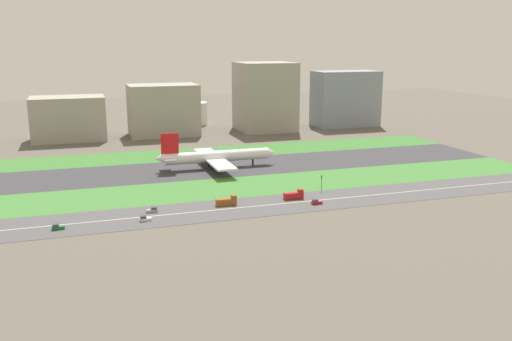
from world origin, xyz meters
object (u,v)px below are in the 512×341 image
(truck_0, at_px, (227,202))
(traffic_light, at_px, (322,182))
(truck_1, at_px, (294,195))
(hangar_building, at_px, (163,110))
(airliner, at_px, (214,157))
(car_1, at_px, (58,227))
(car_3, at_px, (145,219))
(car_0, at_px, (316,202))
(office_tower, at_px, (265,97))
(car_2, at_px, (153,210))
(fuel_tank_west, at_px, (156,118))
(fuel_tank_centre, at_px, (193,113))
(cargo_warehouse, at_px, (345,99))
(terminal_building, at_px, (68,118))

(truck_0, distance_m, traffic_light, 46.73)
(truck_1, relative_size, hangar_building, 0.18)
(airliner, relative_size, car_1, 14.77)
(airliner, distance_m, truck_1, 70.43)
(car_3, bearing_deg, car_0, -180.00)
(truck_0, xyz_separation_m, car_0, (35.42, -10.00, -0.75))
(car_0, xyz_separation_m, office_tower, (43.96, 192.00, 24.21))
(car_1, height_order, car_3, same)
(car_2, xyz_separation_m, fuel_tank_west, (34.34, 227.00, 5.60))
(airliner, height_order, truck_0, airliner)
(airliner, distance_m, fuel_tank_centre, 160.49)
(traffic_light, bearing_deg, car_0, -120.37)
(airliner, height_order, car_0, airliner)
(cargo_warehouse, bearing_deg, car_3, -133.25)
(terminal_building, relative_size, office_tower, 0.95)
(fuel_tank_west, bearing_deg, airliner, -87.24)
(car_2, xyz_separation_m, traffic_light, (76.14, 7.99, 3.37))
(truck_0, relative_size, terminal_building, 0.18)
(car_1, relative_size, car_3, 1.00)
(airliner, height_order, car_2, airliner)
(truck_1, xyz_separation_m, traffic_light, (16.39, 7.99, 2.62))
(truck_0, height_order, cargo_warehouse, cargo_warehouse)
(traffic_light, bearing_deg, car_3, -167.38)
(fuel_tank_west, bearing_deg, truck_1, -83.61)
(hangar_building, xyz_separation_m, cargo_warehouse, (143.01, 0.00, 3.51))
(fuel_tank_west, bearing_deg, hangar_building, -91.17)
(car_3, distance_m, cargo_warehouse, 264.42)
(truck_1, bearing_deg, cargo_warehouse, 57.34)
(car_1, bearing_deg, car_2, -164.05)
(traffic_light, xyz_separation_m, hangar_building, (-42.72, 174.01, 13.64))
(fuel_tank_west, bearing_deg, terminal_building, -145.30)
(car_1, xyz_separation_m, cargo_warehouse, (211.42, 192.00, 20.51))
(cargo_warehouse, bearing_deg, office_tower, 180.00)
(truck_0, distance_m, fuel_tank_west, 227.09)
(airliner, relative_size, terminal_building, 1.36)
(cargo_warehouse, height_order, fuel_tank_centre, cargo_warehouse)
(car_1, relative_size, fuel_tank_centre, 0.19)
(airliner, height_order, traffic_light, airliner)
(truck_0, height_order, traffic_light, traffic_light)
(car_2, distance_m, car_1, 36.39)
(terminal_building, distance_m, cargo_warehouse, 207.19)
(airliner, relative_size, fuel_tank_centre, 2.76)
(car_3, distance_m, terminal_building, 194.30)
(terminal_building, height_order, fuel_tank_centre, terminal_building)
(airliner, relative_size, car_3, 14.77)
(car_2, relative_size, truck_1, 0.52)
(truck_1, bearing_deg, truck_0, 180.00)
(truck_0, height_order, car_1, truck_0)
(car_0, height_order, fuel_tank_centre, fuel_tank_centre)
(car_0, height_order, car_1, same)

